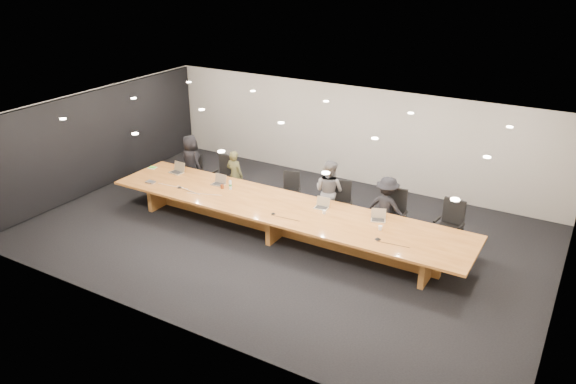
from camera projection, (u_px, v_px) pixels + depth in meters
name	position (u px, v px, depth m)	size (l,w,h in m)	color
ground	(282.00, 235.00, 13.40)	(12.00, 12.00, 0.00)	black
back_wall	(353.00, 135.00, 16.02)	(12.00, 0.02, 2.80)	beige
left_wall_panel	(98.00, 141.00, 15.60)	(0.08, 7.84, 2.74)	black
conference_table	(282.00, 215.00, 13.20)	(9.00, 1.80, 0.75)	brown
chair_far_left	(193.00, 172.00, 15.84)	(0.51, 0.51, 0.99)	black
chair_left	(222.00, 176.00, 15.28)	(0.59, 0.59, 1.16)	black
chair_mid_left	(290.00, 192.00, 14.45)	(0.53, 0.53, 1.05)	black
chair_mid_right	(340.00, 204.00, 13.66)	(0.58, 0.58, 1.13)	black
chair_right	(393.00, 215.00, 13.03)	(0.61, 0.61, 1.20)	black
chair_far_right	(449.00, 226.00, 12.52)	(0.61, 0.61, 1.19)	black
person_a	(191.00, 162.00, 15.79)	(0.75, 0.49, 1.54)	black
person_b	(235.00, 175.00, 15.07)	(0.50, 0.33, 1.38)	#403F23
person_c	(329.00, 191.00, 13.77)	(0.79, 0.61, 1.62)	#545356
person_d	(386.00, 208.00, 13.02)	(0.98, 0.56, 1.51)	black
laptop_a	(176.00, 168.00, 15.00)	(0.37, 0.27, 0.29)	#BAAF8E
laptop_b	(218.00, 180.00, 14.25)	(0.33, 0.24, 0.26)	tan
laptop_d	(321.00, 203.00, 12.96)	(0.32, 0.23, 0.25)	beige
laptop_e	(378.00, 215.00, 12.36)	(0.32, 0.23, 0.25)	#C3B295
water_bottle	(230.00, 185.00, 13.99)	(0.07, 0.07, 0.23)	silver
amber_mug	(222.00, 187.00, 14.06)	(0.08, 0.08, 0.11)	#682C12
paper_cup_near	(324.00, 212.00, 12.71)	(0.08, 0.08, 0.09)	white
paper_cup_far	(380.00, 228.00, 11.98)	(0.08, 0.08, 0.10)	white
notepad	(152.00, 168.00, 15.40)	(0.22, 0.17, 0.01)	silver
lime_gadget	(153.00, 167.00, 15.38)	(0.17, 0.10, 0.03)	#50CA35
av_box	(150.00, 182.00, 14.43)	(0.23, 0.17, 0.03)	#9D9DA2
mic_left	(179.00, 187.00, 14.12)	(0.13, 0.13, 0.03)	black
mic_center	(273.00, 213.00, 12.72)	(0.11, 0.11, 0.03)	black
mic_right	(378.00, 239.00, 11.60)	(0.13, 0.13, 0.03)	black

